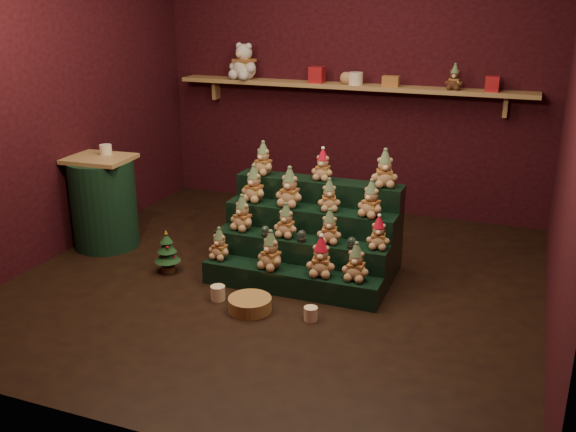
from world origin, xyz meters
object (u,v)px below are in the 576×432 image
at_px(mug_right, 311,314).
at_px(wicker_basket, 250,304).
at_px(snow_globe_c, 352,243).
at_px(side_table, 104,202).
at_px(riser_tier_front, 290,281).
at_px(snow_globe_b, 302,236).
at_px(white_bear, 244,56).
at_px(brown_bear, 455,77).
at_px(mini_christmas_tree, 167,252).
at_px(snow_globe_a, 265,231).
at_px(mug_left, 218,293).

height_order(mug_right, wicker_basket, same).
bearing_deg(mug_right, wicker_basket, -177.50).
relative_size(snow_globe_c, side_table, 0.11).
relative_size(riser_tier_front, snow_globe_b, 15.10).
height_order(white_bear, brown_bear, white_bear).
bearing_deg(mini_christmas_tree, wicker_basket, -22.73).
bearing_deg(snow_globe_b, snow_globe_a, 180.00).
xyz_separation_m(riser_tier_front, snow_globe_a, (-0.27, 0.16, 0.31)).
height_order(riser_tier_front, snow_globe_c, snow_globe_c).
height_order(wicker_basket, white_bear, white_bear).
distance_m(side_table, brown_bear, 3.40).
relative_size(riser_tier_front, snow_globe_a, 15.99).
xyz_separation_m(white_bear, brown_bear, (2.14, 0.00, -0.12)).
distance_m(riser_tier_front, snow_globe_a, 0.45).
relative_size(snow_globe_b, mug_left, 0.85).
relative_size(riser_tier_front, side_table, 1.70).
height_order(snow_globe_c, mug_right, snow_globe_c).
distance_m(white_bear, brown_bear, 2.14).
xyz_separation_m(wicker_basket, brown_bear, (1.03, 2.39, 1.39)).
bearing_deg(mug_left, white_bear, 109.45).
distance_m(riser_tier_front, snow_globe_b, 0.36).
distance_m(mug_left, mug_right, 0.75).
bearing_deg(riser_tier_front, wicker_basket, -112.70).
distance_m(snow_globe_c, side_table, 2.33).
bearing_deg(brown_bear, snow_globe_a, -118.77).
bearing_deg(mug_left, mini_christmas_tree, 153.24).
relative_size(snow_globe_b, white_bear, 0.20).
bearing_deg(mini_christmas_tree, snow_globe_c, 6.46).
bearing_deg(brown_bear, side_table, -145.59).
relative_size(snow_globe_a, wicker_basket, 0.28).
bearing_deg(brown_bear, snow_globe_c, -100.37).
height_order(snow_globe_c, brown_bear, brown_bear).
distance_m(snow_globe_a, mug_right, 0.85).
bearing_deg(mini_christmas_tree, white_bear, 95.77).
bearing_deg(mug_left, snow_globe_c, 28.49).
height_order(mug_left, brown_bear, brown_bear).
xyz_separation_m(snow_globe_c, mug_left, (-0.89, -0.48, -0.35)).
height_order(mini_christmas_tree, mug_left, mini_christmas_tree).
bearing_deg(mug_left, riser_tier_front, 35.04).
xyz_separation_m(riser_tier_front, wicker_basket, (-0.16, -0.39, -0.04)).
relative_size(riser_tier_front, mini_christmas_tree, 3.84).
bearing_deg(wicker_basket, white_bear, 114.97).
xyz_separation_m(riser_tier_front, mug_right, (0.29, -0.37, -0.04)).
height_order(snow_globe_a, mini_christmas_tree, snow_globe_a).
bearing_deg(mug_left, brown_bear, 60.35).
relative_size(riser_tier_front, mug_left, 12.78).
bearing_deg(mug_right, white_bear, 123.53).
height_order(snow_globe_b, brown_bear, brown_bear).
distance_m(snow_globe_c, brown_bear, 2.15).
bearing_deg(snow_globe_a, snow_globe_b, 0.00).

